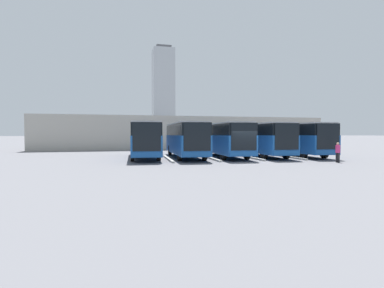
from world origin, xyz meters
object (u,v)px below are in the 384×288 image
(bus_3, at_px, (185,138))
(pedestrian, at_px, (338,152))
(bus_2, at_px, (224,138))
(bus_4, at_px, (144,139))
(bus_0, at_px, (295,138))
(bus_1, at_px, (260,138))

(bus_3, height_order, pedestrian, bus_3)
(pedestrian, bearing_deg, bus_2, -138.97)
(bus_4, bearing_deg, bus_0, 179.39)
(bus_2, distance_m, bus_3, 3.85)
(pedestrian, bearing_deg, bus_0, 171.76)
(bus_0, relative_size, pedestrian, 6.86)
(bus_3, distance_m, bus_4, 3.89)
(bus_3, xyz_separation_m, bus_4, (3.85, -0.55, 0.00))
(bus_2, xyz_separation_m, pedestrian, (-6.94, 7.37, -0.98))
(bus_2, bearing_deg, bus_3, 0.74)
(bus_0, distance_m, bus_3, 11.54)
(bus_0, distance_m, bus_2, 7.70)
(bus_4, bearing_deg, pedestrian, 153.95)
(bus_0, xyz_separation_m, pedestrian, (0.75, 7.15, -0.98))
(bus_1, xyz_separation_m, bus_4, (11.54, -0.71, 0.00))
(bus_0, bearing_deg, bus_3, 1.00)
(bus_4, bearing_deg, bus_3, 174.62)
(bus_0, relative_size, bus_2, 1.00)
(bus_1, distance_m, pedestrian, 8.04)
(bus_0, distance_m, pedestrian, 7.25)
(bus_1, relative_size, bus_3, 1.00)
(bus_3, bearing_deg, bus_4, -5.38)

